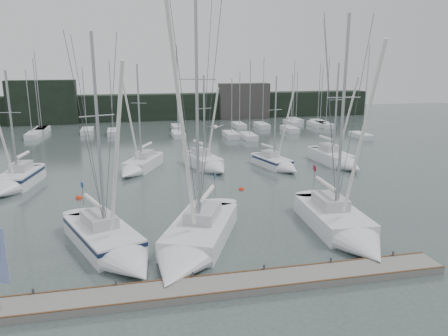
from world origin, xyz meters
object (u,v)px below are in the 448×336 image
Objects in this scene: sailboat_mid_a at (13,182)px; sailboat_mid_b at (137,167)px; sailboat_near_right at (346,230)px; sailboat_mid_e at (339,161)px; sailboat_mid_d at (279,164)px; buoy_c at (79,198)px; sailboat_near_left at (114,247)px; buoy_b at (241,190)px; sailboat_near_center at (191,246)px; sailboat_mid_c at (209,164)px.

sailboat_mid_b is (11.36, 3.92, -0.09)m from sailboat_mid_a.
sailboat_mid_e is (9.06, 18.97, -0.01)m from sailboat_near_right.
sailboat_mid_d is 21.29m from buoy_c.
sailboat_near_right is 1.31× the size of sailboat_mid_b.
buoy_c is at bearing 82.77° from sailboat_near_left.
sailboat_mid_e is at bearing -16.39° from sailboat_mid_d.
buoy_c is (-27.46, -6.04, -0.62)m from sailboat_mid_e.
sailboat_near_right is 21.02m from sailboat_mid_e.
sailboat_near_left is 19.04m from sailboat_mid_a.
buoy_b is at bearing -147.21° from sailboat_mid_d.
sailboat_mid_e is (22.25, -2.09, 0.06)m from sailboat_mid_b.
sailboat_near_center is 30.75× the size of buoy_c.
sailboat_near_center reaches higher than sailboat_mid_e.
sailboat_near_center is at bearing -118.86° from sailboat_mid_c.
sailboat_near_left is 22.12m from sailboat_mid_c.
sailboat_near_left is 12.78m from buoy_c.
sailboat_mid_d is at bearing 16.84° from buoy_c.
sailboat_near_center is 21.53m from sailboat_mid_b.
buoy_c is (-12.84, -7.59, -0.59)m from sailboat_mid_c.
sailboat_near_left is 1.18× the size of sailboat_mid_e.
buoy_b is at bearing 86.81° from sailboat_near_center.
buoy_b is (-5.96, -6.67, -0.53)m from sailboat_mid_d.
sailboat_mid_b is (-2.64, 21.37, -0.05)m from sailboat_near_center.
sailboat_near_right is at bearing -72.18° from buoy_b.
sailboat_mid_c is at bearing 42.32° from sailboat_near_left.
buoy_c is (-5.21, -8.14, -0.56)m from sailboat_mid_b.
buoy_b is (11.16, 11.83, -0.62)m from sailboat_near_left.
sailboat_mid_a is at bearing -136.36° from sailboat_mid_b.
sailboat_near_right is at bearing -33.37° from sailboat_mid_b.
buoy_b is at bearing -18.64° from sailboat_mid_b.
sailboat_near_left reaches higher than sailboat_mid_c.
sailboat_mid_a is 21.11m from buoy_b.
sailboat_near_right is at bearing 25.71° from sailboat_near_center.
sailboat_near_center is 1.54× the size of sailboat_mid_a.
sailboat_near_center is 21.41m from sailboat_mid_c.
sailboat_mid_b is at bearing 136.78° from buoy_b.
sailboat_near_left is 25.21m from sailboat_mid_d.
sailboat_mid_e is (33.61, 1.83, -0.04)m from sailboat_mid_a.
sailboat_near_right is (10.55, 0.30, 0.01)m from sailboat_near_center.
sailboat_near_center is 1.14× the size of sailboat_near_right.
buoy_b is (6.56, 12.72, -0.61)m from sailboat_near_center.
sailboat_mid_e is (14.62, -1.55, 0.02)m from sailboat_mid_c.
sailboat_near_left is at bearing -49.63° from sailboat_mid_a.
sailboat_mid_a is 33.66m from sailboat_mid_e.
sailboat_near_left reaches higher than sailboat_mid_d.
sailboat_mid_c is (4.99, 20.83, -0.02)m from sailboat_near_center.
buoy_c is (-18.40, 12.93, -0.62)m from sailboat_near_right.
sailboat_near_left reaches higher than sailboat_mid_e.
sailboat_mid_c is (7.63, -0.54, 0.03)m from sailboat_mid_b.
sailboat_mid_b reaches higher than sailboat_mid_d.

